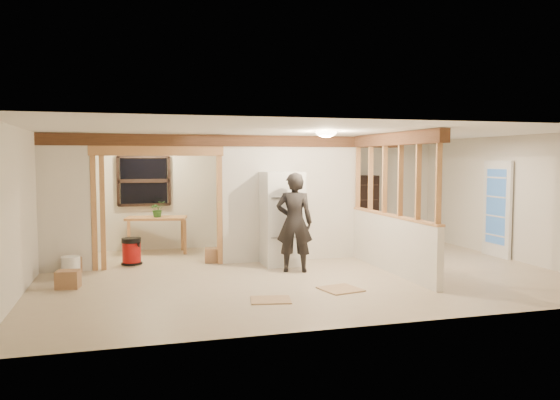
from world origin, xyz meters
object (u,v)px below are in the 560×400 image
object	(u,v)px
refrigerator	(282,218)
work_table	(157,235)
bookshelf	(361,209)
woman	(294,222)
shop_vac	(132,251)

from	to	relation	value
refrigerator	work_table	bearing A→B (deg)	139.50
work_table	bookshelf	bearing A→B (deg)	14.48
refrigerator	bookshelf	bearing A→B (deg)	40.25
woman	bookshelf	distance (m)	3.97
shop_vac	woman	bearing A→B (deg)	-27.65
work_table	refrigerator	bearing A→B (deg)	-29.88
woman	shop_vac	size ratio (longest dim) A/B	3.42
refrigerator	woman	distance (m)	0.71
shop_vac	bookshelf	xyz separation A→B (m)	(5.46, 1.49, 0.55)
refrigerator	woman	size ratio (longest dim) A/B	1.00
refrigerator	shop_vac	size ratio (longest dim) A/B	3.41
refrigerator	bookshelf	size ratio (longest dim) A/B	1.10
work_table	bookshelf	world-z (taller)	bookshelf
work_table	shop_vac	bearing A→B (deg)	-104.13
bookshelf	woman	bearing A→B (deg)	-131.68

